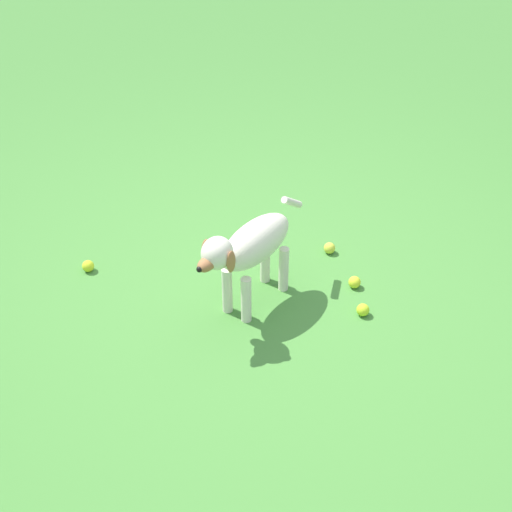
# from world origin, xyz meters

# --- Properties ---
(ground) EXTENTS (14.00, 14.00, 0.00)m
(ground) POSITION_xyz_m (0.00, 0.00, 0.00)
(ground) COLOR #478438
(dog) EXTENTS (0.59, 0.62, 0.55)m
(dog) POSITION_xyz_m (0.13, -0.02, 0.36)
(dog) COLOR silver
(dog) RESTS_ON ground
(tennis_ball_0) EXTENTS (0.07, 0.07, 0.07)m
(tennis_ball_0) POSITION_xyz_m (-0.25, 0.50, 0.03)
(tennis_ball_0) COLOR #CBD23C
(tennis_ball_0) RESTS_ON ground
(tennis_ball_1) EXTENTS (0.07, 0.07, 0.07)m
(tennis_ball_1) POSITION_xyz_m (0.08, 0.55, 0.03)
(tennis_ball_1) COLOR yellow
(tennis_ball_1) RESTS_ON ground
(tennis_ball_2) EXTENTS (0.07, 0.07, 0.07)m
(tennis_ball_2) POSITION_xyz_m (0.31, 0.53, 0.03)
(tennis_ball_2) COLOR #BFE429
(tennis_ball_2) RESTS_ON ground
(tennis_ball_3) EXTENTS (0.07, 0.07, 0.07)m
(tennis_ball_3) POSITION_xyz_m (-0.29, -0.86, 0.03)
(tennis_ball_3) COLOR #CEDC29
(tennis_ball_3) RESTS_ON ground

